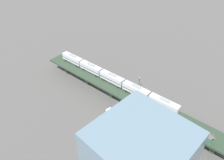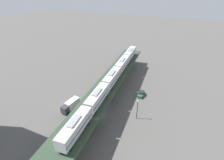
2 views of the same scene
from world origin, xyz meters
name	(u,v)px [view 1 (image 1 of 2)]	position (x,y,z in m)	size (l,w,h in m)	color
ground_plane	(127,105)	(0.00, 0.00, 0.00)	(400.00, 400.00, 0.00)	#514F4C
elevated_viaduct	(127,95)	(0.01, -0.16, 5.80)	(15.81, 92.38, 6.73)	#2C3D2C
subway_train	(112,78)	(-0.64, -9.44, 9.27)	(7.86, 62.42, 4.45)	silver
signal_hut	(208,136)	(-0.36, 34.09, 8.53)	(3.47, 3.47, 3.40)	#33604C
street_car_black	(189,123)	(-8.65, 24.70, 0.94)	(2.21, 4.52, 1.89)	black
street_car_green	(115,78)	(-9.89, -16.17, 0.94)	(2.01, 4.43, 1.89)	#1E6638
delivery_truck	(113,116)	(9.75, 1.50, 1.76)	(3.07, 7.41, 3.20)	#333338
street_lamp	(139,82)	(-12.05, -3.10, 4.11)	(0.44, 0.44, 6.94)	black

